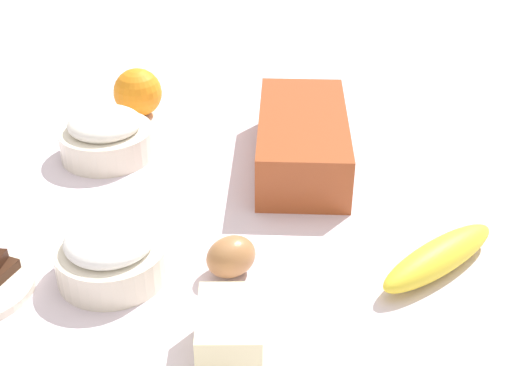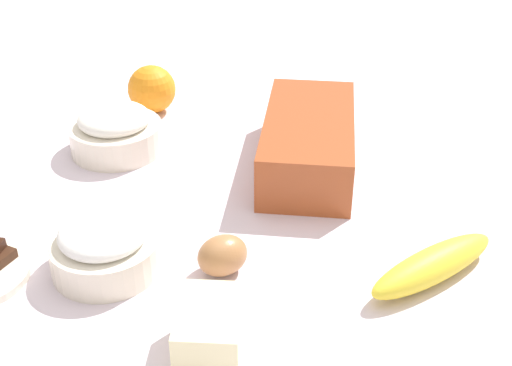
% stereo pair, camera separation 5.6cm
% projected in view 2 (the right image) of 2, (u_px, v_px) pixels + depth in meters
% --- Properties ---
extents(ground_plane, '(2.40, 2.40, 0.02)m').
position_uv_depth(ground_plane, '(256.00, 214.00, 0.92)').
color(ground_plane, silver).
extents(loaf_pan, '(0.30, 0.17, 0.08)m').
position_uv_depth(loaf_pan, '(308.00, 140.00, 1.00)').
color(loaf_pan, '#9E4723').
rests_on(loaf_pan, ground_plane).
extents(flour_bowl, '(0.14, 0.14, 0.08)m').
position_uv_depth(flour_bowl, '(116.00, 131.00, 1.04)').
color(flour_bowl, silver).
rests_on(flour_bowl, ground_plane).
extents(sugar_bowl, '(0.13, 0.13, 0.07)m').
position_uv_depth(sugar_bowl, '(105.00, 246.00, 0.79)').
color(sugar_bowl, silver).
rests_on(sugar_bowl, ground_plane).
extents(banana, '(0.17, 0.16, 0.04)m').
position_uv_depth(banana, '(433.00, 265.00, 0.78)').
color(banana, yellow).
rests_on(banana, ground_plane).
extents(orange_fruit, '(0.08, 0.08, 0.08)m').
position_uv_depth(orange_fruit, '(152.00, 89.00, 1.16)').
color(orange_fruit, orange).
rests_on(orange_fruit, ground_plane).
extents(butter_block, '(0.10, 0.08, 0.06)m').
position_uv_depth(butter_block, '(210.00, 332.00, 0.67)').
color(butter_block, '#F4EDB2').
rests_on(butter_block, ground_plane).
extents(egg_near_butter, '(0.08, 0.08, 0.05)m').
position_uv_depth(egg_near_butter, '(226.00, 256.00, 0.78)').
color(egg_near_butter, '#A97245').
rests_on(egg_near_butter, ground_plane).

